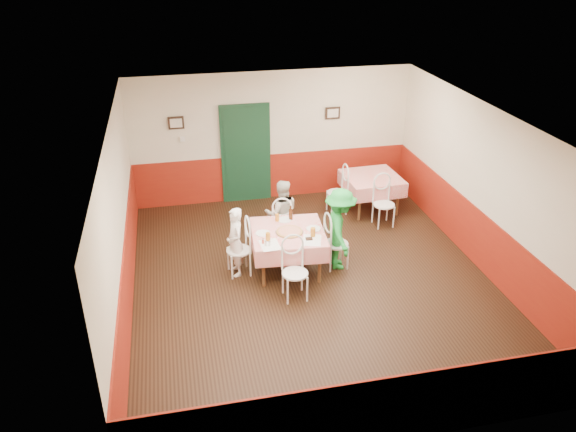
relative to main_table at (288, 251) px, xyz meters
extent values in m
plane|color=black|center=(0.33, -0.43, -0.38)|extent=(7.00, 7.00, 0.00)
plane|color=white|center=(0.33, -0.43, 2.42)|extent=(7.00, 7.00, 0.00)
cube|color=beige|center=(0.33, 3.07, 1.02)|extent=(6.00, 0.10, 2.80)
cube|color=beige|center=(0.33, -3.93, 1.02)|extent=(6.00, 0.10, 2.80)
cube|color=beige|center=(-2.67, -0.43, 1.02)|extent=(0.10, 7.00, 2.80)
cube|color=beige|center=(3.33, -0.43, 1.02)|extent=(0.10, 7.00, 2.80)
cube|color=maroon|center=(0.33, 3.06, 0.12)|extent=(6.00, 0.03, 1.00)
cube|color=maroon|center=(0.33, -3.91, 0.12)|extent=(6.00, 0.03, 1.00)
cube|color=maroon|center=(-2.66, -0.43, 0.12)|extent=(0.03, 7.00, 1.00)
cube|color=maroon|center=(3.31, -0.43, 0.12)|extent=(0.03, 7.00, 1.00)
cube|color=black|center=(-0.27, 3.02, 0.68)|extent=(0.96, 0.06, 2.10)
cube|color=black|center=(-1.67, 3.02, 1.48)|extent=(0.32, 0.03, 0.26)
cube|color=black|center=(1.63, 3.02, 1.48)|extent=(0.32, 0.03, 0.26)
cube|color=white|center=(-1.57, 3.02, 1.12)|extent=(0.10, 0.03, 0.10)
cube|color=red|center=(0.00, 0.00, 0.00)|extent=(1.31, 1.31, 0.77)
cube|color=red|center=(2.23, 1.99, 0.00)|extent=(1.17, 1.17, 0.77)
cylinder|color=#B74723|center=(0.02, -0.04, 0.40)|extent=(0.48, 0.48, 0.03)
cylinder|color=white|center=(-0.43, 0.01, 0.39)|extent=(0.27, 0.27, 0.01)
cylinder|color=white|center=(0.45, -0.01, 0.39)|extent=(0.27, 0.27, 0.01)
cylinder|color=white|center=(0.03, 0.42, 0.39)|extent=(0.27, 0.27, 0.01)
cylinder|color=#BF7219|center=(-0.39, -0.24, 0.45)|extent=(0.08, 0.08, 0.14)
cylinder|color=#BF7219|center=(0.37, -0.26, 0.46)|extent=(0.09, 0.09, 0.15)
cylinder|color=#BF7219|center=(-0.11, 0.41, 0.45)|extent=(0.08, 0.08, 0.13)
cylinder|color=#381C0A|center=(0.14, 0.41, 0.51)|extent=(0.07, 0.07, 0.24)
cylinder|color=silver|center=(-0.46, -0.41, 0.43)|extent=(0.04, 0.04, 0.09)
cylinder|color=silver|center=(-0.40, -0.43, 0.43)|extent=(0.04, 0.04, 0.09)
cylinder|color=#B23319|center=(-0.49, -0.33, 0.43)|extent=(0.04, 0.04, 0.09)
cube|color=white|center=(-0.39, -0.40, 0.39)|extent=(0.32, 0.42, 0.00)
cube|color=white|center=(0.32, -0.39, 0.39)|extent=(0.40, 0.47, 0.00)
cube|color=black|center=(0.28, -0.35, 0.40)|extent=(0.12, 0.10, 0.02)
imported|color=gray|center=(-0.90, 0.07, 0.24)|extent=(0.36, 0.49, 1.23)
imported|color=gray|center=(0.07, 0.90, 0.28)|extent=(0.67, 0.54, 1.31)
imported|color=gray|center=(0.90, -0.07, 0.36)|extent=(0.65, 1.01, 1.47)
camera|label=1|loc=(-1.77, -8.20, 4.91)|focal=35.00mm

